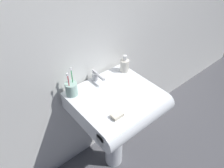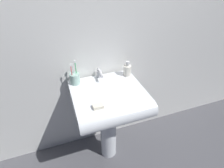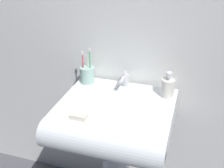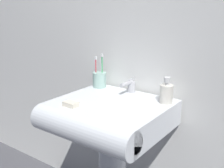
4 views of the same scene
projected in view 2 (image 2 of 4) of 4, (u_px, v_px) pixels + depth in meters
The scene contains 8 objects.
ground_plane at pixel (109, 152), 1.90m from camera, with size 6.00×6.00×0.00m, color #4C4C51.
wall_back at pixel (96, 35), 1.44m from camera, with size 5.00×0.05×2.40m, color silver.
sink_pedestal at pixel (108, 130), 1.70m from camera, with size 0.16×0.16×0.70m, color white.
sink_basin at pixel (110, 100), 1.42m from camera, with size 0.58×0.56×0.14m.
faucet at pixel (100, 74), 1.55m from camera, with size 0.04×0.14×0.08m.
toothbrush_cup at pixel (75, 78), 1.47m from camera, with size 0.08×0.08×0.21m.
soap_bottle at pixel (127, 70), 1.58m from camera, with size 0.07×0.07×0.14m.
bar_soap at pixel (98, 106), 1.24m from camera, with size 0.08×0.05×0.02m, color silver.
Camera 2 is at (-0.35, -1.09, 1.68)m, focal length 28.00 mm.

